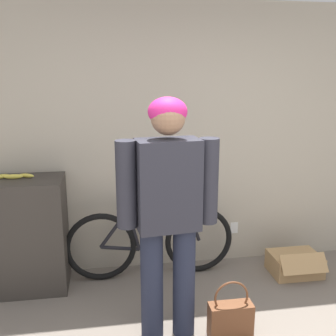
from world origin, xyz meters
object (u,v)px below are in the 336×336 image
(person, at_px, (168,204))
(cardboard_box, at_px, (295,264))
(banana, at_px, (13,176))
(bicycle, at_px, (151,242))
(handbag, at_px, (230,318))

(person, bearing_deg, cardboard_box, 21.66)
(person, distance_m, banana, 1.54)
(person, height_order, banana, person)
(bicycle, bearing_deg, person, -88.92)
(banana, relative_size, handbag, 0.80)
(banana, height_order, cardboard_box, banana)
(cardboard_box, bearing_deg, bicycle, 172.56)
(bicycle, height_order, handbag, bicycle)
(banana, bearing_deg, person, -36.28)
(person, xyz_separation_m, banana, (-1.24, 0.91, 0.01))
(banana, bearing_deg, cardboard_box, -4.27)
(bicycle, relative_size, cardboard_box, 3.42)
(handbag, distance_m, cardboard_box, 1.24)
(bicycle, bearing_deg, cardboard_box, -8.10)
(person, height_order, bicycle, person)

